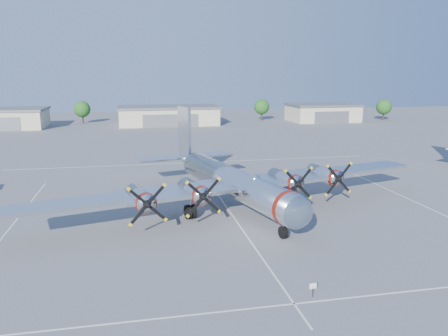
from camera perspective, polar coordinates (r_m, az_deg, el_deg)
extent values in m
plane|color=#5C5C5F|center=(49.64, 0.20, -4.95)|extent=(260.00, 260.00, 0.00)
cube|color=silver|center=(45.66, -26.78, -7.87)|extent=(0.15, 40.00, 0.01)
cube|color=silver|center=(45.00, 1.51, -6.78)|extent=(0.15, 40.00, 0.01)
cube|color=silver|center=(54.16, 24.90, -4.64)|extent=(0.15, 40.00, 0.01)
cube|color=silver|center=(30.09, 9.14, -17.11)|extent=(60.00, 0.15, 0.01)
cube|color=silver|center=(73.56, -3.75, 0.72)|extent=(60.00, 0.15, 0.01)
cube|color=beige|center=(133.78, -26.93, 5.67)|extent=(22.00, 14.00, 4.80)
cube|color=slate|center=(133.55, -27.04, 6.82)|extent=(22.60, 14.60, 0.60)
cube|color=beige|center=(129.38, -7.24, 6.72)|extent=(28.00, 14.00, 4.80)
cube|color=slate|center=(129.15, -7.27, 7.91)|extent=(28.60, 14.60, 0.60)
cube|color=slate|center=(122.44, -6.98, 6.13)|extent=(15.40, 0.20, 3.60)
cube|color=beige|center=(141.31, 12.70, 6.98)|extent=(20.00, 14.00, 4.80)
cube|color=slate|center=(141.10, 12.75, 8.07)|extent=(20.60, 14.60, 0.60)
cube|color=slate|center=(134.99, 13.91, 6.43)|extent=(11.00, 0.20, 3.60)
cylinder|color=#382619|center=(137.93, -17.96, 6.14)|extent=(0.50, 0.50, 2.80)
sphere|color=#174714|center=(137.69, -18.04, 7.32)|extent=(4.80, 4.80, 4.80)
cylinder|color=#382619|center=(140.78, 4.92, 6.80)|extent=(0.50, 0.50, 2.80)
sphere|color=#174714|center=(140.54, 4.95, 7.96)|extent=(4.80, 4.80, 4.80)
cylinder|color=#382619|center=(148.96, 20.08, 6.41)|extent=(0.50, 0.50, 2.80)
sphere|color=#174714|center=(148.74, 20.16, 7.49)|extent=(4.80, 4.80, 4.80)
cylinder|color=black|center=(30.91, 11.52, -15.58)|extent=(0.06, 0.06, 0.76)
cube|color=white|center=(30.71, 11.55, -14.87)|extent=(0.53, 0.11, 0.38)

